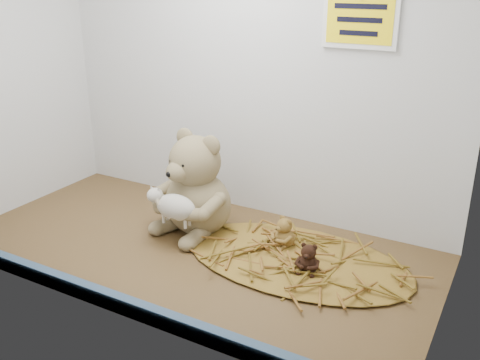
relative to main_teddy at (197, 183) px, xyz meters
The scene contains 8 objects.
alcove_shell 31.55cm from the main_teddy, 16.42° to the right, with size 120.40×60.20×90.40cm.
front_rail 41.19cm from the main_teddy, 83.39° to the right, with size 119.28×2.20×3.60cm, color #38526C.
straw_bed 32.70cm from the main_teddy, ahead, with size 57.61×33.45×1.11cm, color brown.
main_teddy is the anchor object (origin of this frame).
toy_lamb 10.40cm from the main_teddy, 90.00° to the right, with size 14.33×8.75×9.26cm, color beige, non-canonical shape.
mini_teddy_tan 26.35cm from the main_teddy, ahead, with size 6.32×6.68×7.84cm, color brown, non-canonical shape.
mini_teddy_brown 36.62cm from the main_teddy, 11.45° to the right, with size 5.74×6.06×7.12cm, color black, non-canonical shape.
wall_sign 57.03cm from the main_teddy, 28.90° to the left, with size 16.00×1.20×11.00cm, color yellow.
Camera 1 is at (68.84, -98.26, 65.11)cm, focal length 40.00 mm.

